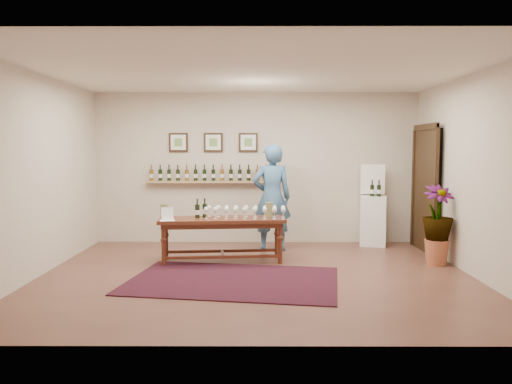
{
  "coord_description": "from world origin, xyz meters",
  "views": [
    {
      "loc": [
        0.03,
        -6.83,
        1.77
      ],
      "look_at": [
        0.0,
        0.8,
        1.1
      ],
      "focal_mm": 35.0,
      "sensor_mm": 36.0,
      "label": 1
    }
  ],
  "objects_px": {
    "tasting_table": "(222,225)",
    "person": "(272,198)",
    "display_pedestal": "(373,221)",
    "potted_plant": "(437,225)"
  },
  "relations": [
    {
      "from": "tasting_table",
      "to": "display_pedestal",
      "type": "height_order",
      "value": "display_pedestal"
    },
    {
      "from": "tasting_table",
      "to": "display_pedestal",
      "type": "distance_m",
      "value": 2.99
    },
    {
      "from": "display_pedestal",
      "to": "person",
      "type": "height_order",
      "value": "person"
    },
    {
      "from": "tasting_table",
      "to": "person",
      "type": "xyz_separation_m",
      "value": [
        0.8,
        0.87,
        0.34
      ]
    },
    {
      "from": "tasting_table",
      "to": "potted_plant",
      "type": "bearing_deg",
      "value": -8.41
    },
    {
      "from": "display_pedestal",
      "to": "potted_plant",
      "type": "relative_size",
      "value": 0.86
    },
    {
      "from": "potted_plant",
      "to": "tasting_table",
      "type": "bearing_deg",
      "value": 176.76
    },
    {
      "from": "potted_plant",
      "to": "person",
      "type": "xyz_separation_m",
      "value": [
        -2.48,
        1.06,
        0.31
      ]
    },
    {
      "from": "tasting_table",
      "to": "person",
      "type": "height_order",
      "value": "person"
    },
    {
      "from": "potted_plant",
      "to": "person",
      "type": "distance_m",
      "value": 2.72
    }
  ]
}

